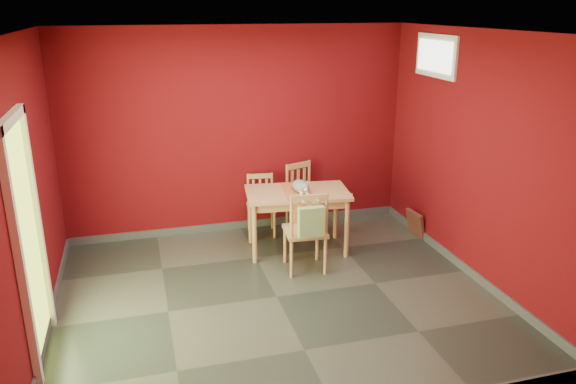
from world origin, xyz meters
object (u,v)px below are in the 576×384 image
object	(u,v)px
chair_far_left	(261,204)
cat	(301,184)
chair_far_right	(304,197)
tote_bag	(311,222)
picture_frame	(415,224)
dining_table	(297,199)
chair_near	(306,230)

from	to	relation	value
chair_far_left	cat	xyz separation A→B (m)	(0.34, -0.69, 0.46)
chair_far_right	tote_bag	distance (m)	1.45
tote_bag	picture_frame	bearing A→B (deg)	25.27
tote_bag	picture_frame	xyz separation A→B (m)	(1.72, 0.81, -0.52)
dining_table	picture_frame	world-z (taller)	dining_table
chair_far_left	chair_near	bearing A→B (deg)	-78.96
chair_far_left	chair_far_right	world-z (taller)	chair_far_right
tote_bag	cat	bearing A→B (deg)	81.74
tote_bag	cat	distance (m)	0.80
chair_far_right	picture_frame	size ratio (longest dim) A/B	2.64
chair_near	dining_table	bearing A→B (deg)	83.23
chair_far_right	chair_near	xyz separation A→B (m)	(-0.34, -1.16, 0.03)
chair_near	tote_bag	bearing A→B (deg)	-93.07
dining_table	picture_frame	xyz separation A→B (m)	(1.64, 0.00, -0.51)
picture_frame	cat	bearing A→B (deg)	-178.61
chair_far_left	cat	size ratio (longest dim) A/B	2.03
chair_far_left	chair_near	xyz separation A→B (m)	(0.24, -1.23, 0.09)
dining_table	chair_far_left	xyz separation A→B (m)	(-0.31, 0.66, -0.27)
chair_far_left	cat	world-z (taller)	cat
cat	tote_bag	bearing A→B (deg)	-78.94
dining_table	chair_near	bearing A→B (deg)	-96.77
chair_far_left	chair_far_right	size ratio (longest dim) A/B	0.86
chair_far_right	cat	world-z (taller)	cat
dining_table	picture_frame	distance (m)	1.71
tote_bag	cat	xyz separation A→B (m)	(0.11, 0.77, 0.18)
dining_table	tote_bag	distance (m)	0.81
dining_table	picture_frame	size ratio (longest dim) A/B	3.76
tote_bag	chair_near	bearing A→B (deg)	86.93
chair_far_left	picture_frame	world-z (taller)	chair_far_left
tote_bag	dining_table	bearing A→B (deg)	84.27
chair_far_right	cat	size ratio (longest dim) A/B	2.36
cat	picture_frame	distance (m)	1.75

